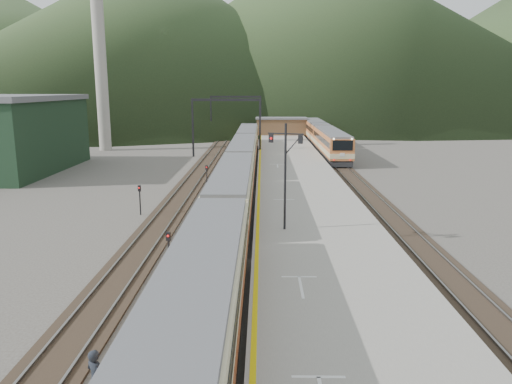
{
  "coord_description": "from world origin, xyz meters",
  "views": [
    {
      "loc": [
        2.11,
        -14.15,
        9.4
      ],
      "look_at": [
        1.67,
        21.21,
        2.0
      ],
      "focal_mm": 35.0,
      "sensor_mm": 36.0,
      "label": 1
    }
  ],
  "objects_px": {
    "main_train": "(239,172)",
    "signal_mast": "(285,165)",
    "second_train": "(323,136)",
    "worker": "(96,379)"
  },
  "relations": [
    {
      "from": "main_train",
      "to": "worker",
      "type": "bearing_deg",
      "value": -95.15
    },
    {
      "from": "second_train",
      "to": "signal_mast",
      "type": "xyz_separation_m",
      "value": [
        -8.02,
        -48.6,
        2.92
      ]
    },
    {
      "from": "signal_mast",
      "to": "worker",
      "type": "bearing_deg",
      "value": -111.62
    },
    {
      "from": "second_train",
      "to": "main_train",
      "type": "bearing_deg",
      "value": -109.08
    },
    {
      "from": "main_train",
      "to": "signal_mast",
      "type": "relative_size",
      "value": 11.69
    },
    {
      "from": "main_train",
      "to": "worker",
      "type": "distance_m",
      "value": 31.37
    },
    {
      "from": "signal_mast",
      "to": "worker",
      "type": "relative_size",
      "value": 3.43
    },
    {
      "from": "second_train",
      "to": "signal_mast",
      "type": "bearing_deg",
      "value": -99.37
    },
    {
      "from": "main_train",
      "to": "second_train",
      "type": "relative_size",
      "value": 1.89
    },
    {
      "from": "second_train",
      "to": "worker",
      "type": "distance_m",
      "value": 66.07
    }
  ]
}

